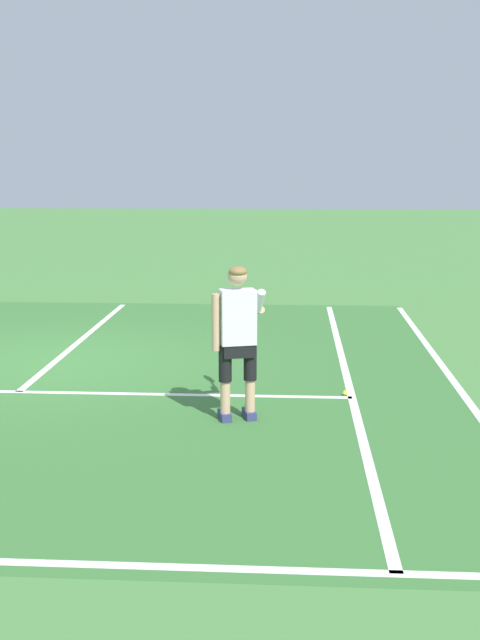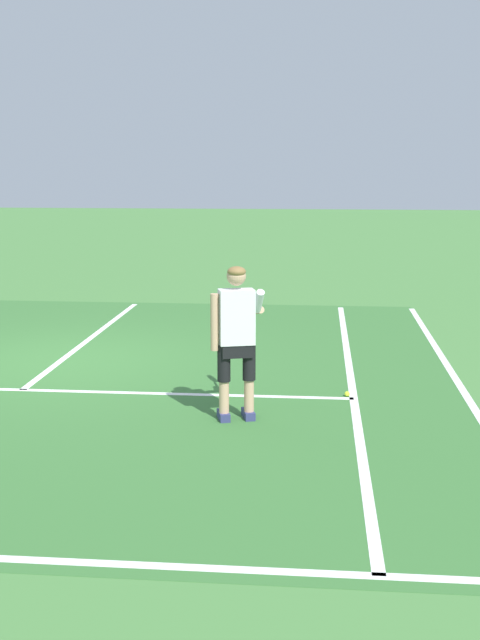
# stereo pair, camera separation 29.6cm
# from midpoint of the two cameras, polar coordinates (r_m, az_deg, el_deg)

# --- Properties ---
(ground_plane) EXTENTS (80.00, 80.00, 0.00)m
(ground_plane) POSITION_cam_midpoint_polar(r_m,az_deg,el_deg) (12.12, -11.56, -2.76)
(ground_plane) COLOR #477F3D
(court_inner_surface) EXTENTS (10.98, 11.16, 0.00)m
(court_inner_surface) POSITION_cam_midpoint_polar(r_m,az_deg,el_deg) (11.59, -12.37, -3.40)
(court_inner_surface) COLOR #387033
(court_inner_surface) RESTS_ON ground
(line_service) EXTENTS (8.23, 0.10, 0.01)m
(line_service) POSITION_cam_midpoint_polar(r_m,az_deg,el_deg) (10.66, -14.04, -4.71)
(line_service) COLOR white
(line_service) RESTS_ON ground
(line_centre_service) EXTENTS (0.10, 6.40, 0.01)m
(line_centre_service) POSITION_cam_midpoint_polar(r_m,az_deg,el_deg) (13.63, -9.60, -1.17)
(line_centre_service) COLOR white
(line_centre_service) RESTS_ON ground
(line_singles_right) EXTENTS (0.10, 10.76, 0.01)m
(line_singles_right) POSITION_cam_midpoint_polar(r_m,az_deg,el_deg) (11.06, 8.42, -3.93)
(line_singles_right) COLOR white
(line_singles_right) RESTS_ON ground
(line_doubles_right) EXTENTS (0.10, 10.76, 0.01)m
(line_doubles_right) POSITION_cam_midpoint_polar(r_m,az_deg,el_deg) (11.22, 15.46, -4.00)
(line_doubles_right) COLOR white
(line_doubles_right) RESTS_ON ground
(tennis_player) EXTENTS (0.58, 1.21, 1.71)m
(tennis_player) POSITION_cam_midpoint_polar(r_m,az_deg,el_deg) (8.96, 0.72, -0.83)
(tennis_player) COLOR navy
(tennis_player) RESTS_ON ground
(tennis_ball_near_feet) EXTENTS (0.07, 0.07, 0.07)m
(tennis_ball_near_feet) POSITION_cam_midpoint_polar(r_m,az_deg,el_deg) (10.16, 8.25, -5.09)
(tennis_ball_near_feet) COLOR #CCE02D
(tennis_ball_near_feet) RESTS_ON ground
(tennis_ball_by_baseline) EXTENTS (0.07, 0.07, 0.07)m
(tennis_ball_by_baseline) POSITION_cam_midpoint_polar(r_m,az_deg,el_deg) (9.68, 1.49, -5.78)
(tennis_ball_by_baseline) COLOR #CCE02D
(tennis_ball_by_baseline) RESTS_ON ground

